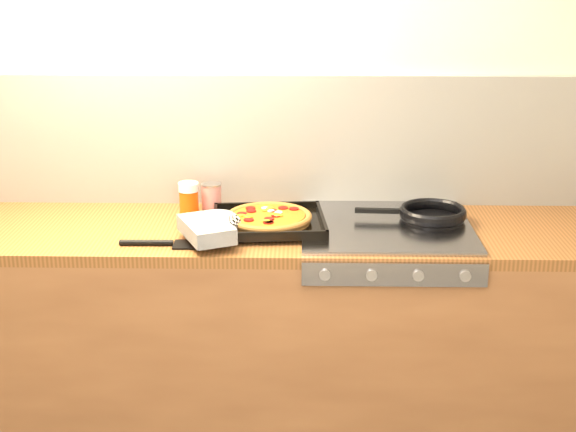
{
  "coord_description": "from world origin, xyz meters",
  "views": [
    {
      "loc": [
        0.16,
        -1.6,
        1.84
      ],
      "look_at": [
        0.1,
        1.08,
        0.95
      ],
      "focal_mm": 50.0,
      "sensor_mm": 36.0,
      "label": 1
    }
  ],
  "objects_px": {
    "frying_pan": "(431,214)",
    "juice_glass": "(189,199)",
    "tomato_can": "(212,197)",
    "pizza_on_tray": "(252,221)"
  },
  "relations": [
    {
      "from": "juice_glass",
      "to": "pizza_on_tray",
      "type": "bearing_deg",
      "value": -37.81
    },
    {
      "from": "frying_pan",
      "to": "juice_glass",
      "type": "bearing_deg",
      "value": 174.61
    },
    {
      "from": "frying_pan",
      "to": "tomato_can",
      "type": "xyz_separation_m",
      "value": [
        -0.81,
        0.13,
        0.02
      ]
    },
    {
      "from": "frying_pan",
      "to": "juice_glass",
      "type": "distance_m",
      "value": 0.89
    },
    {
      "from": "tomato_can",
      "to": "juice_glass",
      "type": "relative_size",
      "value": 0.86
    },
    {
      "from": "frying_pan",
      "to": "tomato_can",
      "type": "height_order",
      "value": "tomato_can"
    },
    {
      "from": "tomato_can",
      "to": "pizza_on_tray",
      "type": "bearing_deg",
      "value": -55.33
    },
    {
      "from": "juice_glass",
      "to": "tomato_can",
      "type": "bearing_deg",
      "value": 32.96
    },
    {
      "from": "frying_pan",
      "to": "juice_glass",
      "type": "xyz_separation_m",
      "value": [
        -0.89,
        0.08,
        0.03
      ]
    },
    {
      "from": "pizza_on_tray",
      "to": "juice_glass",
      "type": "xyz_separation_m",
      "value": [
        -0.25,
        0.19,
        0.02
      ]
    }
  ]
}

